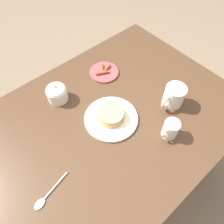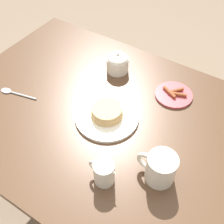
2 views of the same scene
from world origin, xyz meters
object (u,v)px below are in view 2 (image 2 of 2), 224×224
object	(u,v)px
pancake_plate	(107,114)
creamer_pitcher	(104,172)
coffee_mug	(160,168)
spoon	(12,92)
side_plate_bacon	(174,94)
sugar_bowl	(118,62)

from	to	relation	value
pancake_plate	creamer_pitcher	xyz separation A→B (m)	(-0.13, 0.22, 0.03)
pancake_plate	coffee_mug	distance (m)	0.30
pancake_plate	spoon	xyz separation A→B (m)	(0.40, 0.10, -0.01)
side_plate_bacon	sugar_bowl	size ratio (longest dim) A/B	1.58
side_plate_bacon	sugar_bowl	xyz separation A→B (m)	(0.27, -0.01, 0.04)
coffee_mug	spoon	xyz separation A→B (m)	(0.67, -0.02, -0.05)
pancake_plate	spoon	size ratio (longest dim) A/B	1.47
coffee_mug	creamer_pitcher	xyz separation A→B (m)	(0.14, 0.10, -0.01)
side_plate_bacon	coffee_mug	bearing A→B (deg)	106.90
coffee_mug	creamer_pitcher	size ratio (longest dim) A/B	1.25
pancake_plate	creamer_pitcher	distance (m)	0.26
pancake_plate	coffee_mug	size ratio (longest dim) A/B	1.84
coffee_mug	spoon	distance (m)	0.67
sugar_bowl	coffee_mug	bearing A→B (deg)	135.90
side_plate_bacon	coffee_mug	world-z (taller)	coffee_mug
coffee_mug	sugar_bowl	distance (m)	0.53
sugar_bowl	spoon	distance (m)	0.46
spoon	creamer_pitcher	bearing A→B (deg)	167.32
side_plate_bacon	spoon	world-z (taller)	side_plate_bacon
side_plate_bacon	spoon	distance (m)	0.66
creamer_pitcher	sugar_bowl	distance (m)	0.53
side_plate_bacon	creamer_pitcher	distance (m)	0.46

